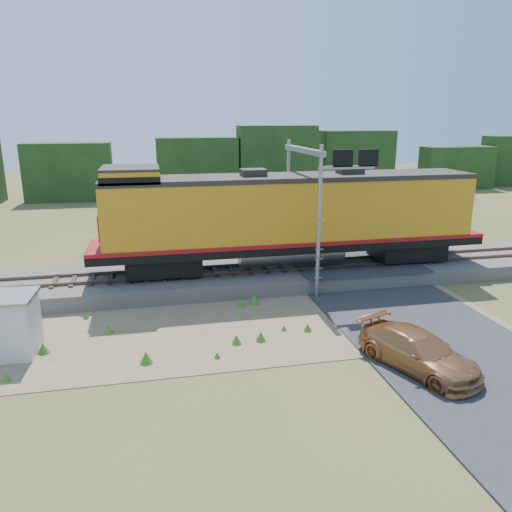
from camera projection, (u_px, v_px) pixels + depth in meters
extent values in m
plane|color=#475123|center=(255.00, 329.00, 21.41)|extent=(140.00, 140.00, 0.00)
cube|color=slate|center=(232.00, 278.00, 26.95)|extent=(70.00, 5.00, 0.80)
cube|color=brown|center=(234.00, 273.00, 26.14)|extent=(70.00, 0.10, 0.16)
cube|color=brown|center=(230.00, 265.00, 27.49)|extent=(70.00, 0.10, 0.16)
cube|color=#8C7754|center=(207.00, 328.00, 21.47)|extent=(26.00, 8.00, 0.03)
cube|color=#38383A|center=(354.00, 262.00, 28.25)|extent=(7.00, 5.20, 0.06)
cube|color=#38383A|center=(281.00, 221.00, 43.52)|extent=(7.00, 24.00, 0.08)
cube|color=#1B3613|center=(185.00, 167.00, 56.30)|extent=(36.00, 3.00, 6.50)
cube|color=#1B3613|center=(496.00, 163.00, 64.46)|extent=(50.00, 3.00, 6.00)
cube|color=black|center=(164.00, 263.00, 25.94)|extent=(3.82, 2.44, 0.96)
cube|color=black|center=(406.00, 249.00, 28.73)|extent=(3.82, 2.44, 0.96)
cube|color=black|center=(291.00, 244.00, 27.16)|extent=(21.24, 3.19, 0.38)
cylinder|color=gray|center=(291.00, 253.00, 27.29)|extent=(5.84, 1.27, 1.27)
cube|color=#C27E16|center=(292.00, 211.00, 26.66)|extent=(19.65, 3.08, 3.29)
cube|color=maroon|center=(292.00, 238.00, 27.07)|extent=(21.24, 3.24, 0.19)
cube|color=#28231E|center=(293.00, 177.00, 26.18)|extent=(19.65, 3.13, 0.25)
cube|color=#C27E16|center=(130.00, 177.00, 24.44)|extent=(2.76, 3.08, 0.74)
cube|color=#28231E|center=(130.00, 168.00, 24.33)|extent=(2.76, 3.13, 0.13)
cube|color=black|center=(131.00, 178.00, 24.45)|extent=(2.81, 3.13, 0.37)
cube|color=maroon|center=(101.00, 226.00, 24.76)|extent=(0.11, 2.12, 1.27)
cube|color=#28231E|center=(253.00, 174.00, 25.69)|extent=(1.27, 1.06, 0.48)
cube|color=#28231E|center=(350.00, 171.00, 26.76)|extent=(1.27, 1.06, 0.48)
cube|color=silver|center=(10.00, 326.00, 18.86)|extent=(1.92, 1.92, 2.29)
cube|color=gray|center=(6.00, 297.00, 18.54)|extent=(2.11, 2.11, 0.11)
cylinder|color=gray|center=(319.00, 224.00, 24.18)|extent=(0.19, 0.19, 7.54)
cylinder|color=gray|center=(288.00, 205.00, 29.45)|extent=(0.19, 0.19, 7.54)
cube|color=gray|center=(303.00, 150.00, 25.92)|extent=(0.27, 6.20, 0.27)
cube|color=gray|center=(347.00, 167.00, 23.72)|extent=(2.80, 0.16, 0.16)
cube|color=black|center=(343.00, 158.00, 23.56)|extent=(0.97, 0.16, 0.81)
cube|color=black|center=(368.00, 158.00, 23.82)|extent=(0.97, 0.16, 0.81)
imported|color=#A86E3E|center=(418.00, 351.00, 17.85)|extent=(3.51, 5.14, 1.38)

